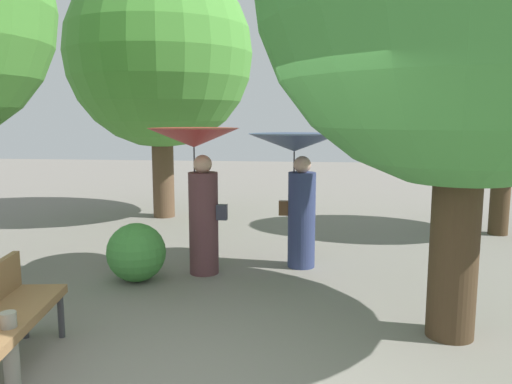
% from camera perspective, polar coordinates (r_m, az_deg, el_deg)
% --- Properties ---
extents(person_left, '(1.19, 1.19, 1.93)m').
position_cam_1_polar(person_left, '(6.69, -6.56, 2.52)').
color(person_left, '#563338').
rests_on(person_left, ground).
extents(person_right, '(1.27, 1.27, 1.85)m').
position_cam_1_polar(person_right, '(6.97, 4.61, 2.62)').
color(person_right, navy).
rests_on(person_right, ground).
extents(tree_near_right, '(2.51, 2.51, 4.17)m').
position_cam_1_polar(tree_near_right, '(9.86, 26.50, 11.27)').
color(tree_near_right, '#42301E').
rests_on(tree_near_right, ground).
extents(tree_mid_left, '(3.73, 3.73, 5.69)m').
position_cam_1_polar(tree_mid_left, '(10.74, -10.78, 16.47)').
color(tree_mid_left, brown).
rests_on(tree_mid_left, ground).
extents(bush_path_right, '(0.75, 0.75, 0.75)m').
position_cam_1_polar(bush_path_right, '(6.67, -13.29, -6.61)').
color(bush_path_right, '#428C3D').
rests_on(bush_path_right, ground).
extents(path_marker_post, '(0.12, 0.12, 0.62)m').
position_cam_1_polar(path_marker_post, '(4.49, -25.84, -15.76)').
color(path_marker_post, gray).
rests_on(path_marker_post, ground).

